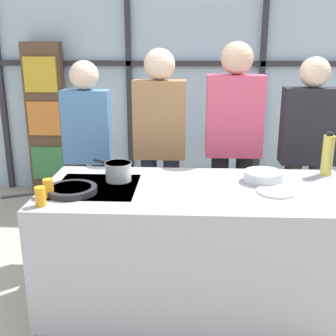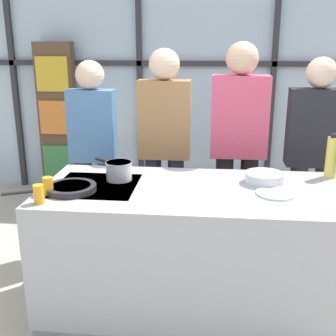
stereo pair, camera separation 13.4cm
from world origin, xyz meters
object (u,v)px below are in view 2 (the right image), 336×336
object	(u,v)px
spectator_far_left	(93,145)
frying_pan	(70,188)
oil_bottle	(332,157)
spectator_far_right	(314,151)
mixing_bowl	(264,178)
saucepan	(119,170)
spectator_center_left	(164,141)
white_plate	(276,193)
spectator_center_right	(238,140)
juice_glass_far	(48,186)
juice_glass_near	(39,194)

from	to	relation	value
spectator_far_left	frying_pan	bearing A→B (deg)	96.56
frying_pan	oil_bottle	xyz separation A→B (m)	(1.68, 0.45, 0.12)
spectator_far_right	frying_pan	size ratio (longest dim) A/B	3.18
mixing_bowl	saucepan	bearing A→B (deg)	-178.44
spectator_center_left	spectator_far_left	bearing A→B (deg)	0.00
frying_pan	white_plate	size ratio (longest dim) A/B	2.20
oil_bottle	spectator_center_right	bearing A→B (deg)	140.24
spectator_far_right	mixing_bowl	distance (m)	0.81
frying_pan	juice_glass_far	distance (m)	0.14
spectator_far_right	oil_bottle	world-z (taller)	spectator_far_right
spectator_far_left	juice_glass_near	bearing A→B (deg)	90.04
spectator_center_right	mixing_bowl	world-z (taller)	spectator_center_right
spectator_far_right	juice_glass_near	size ratio (longest dim) A/B	15.07
spectator_far_left	spectator_center_left	distance (m)	0.60
spectator_center_left	oil_bottle	bearing A→B (deg)	157.43
spectator_center_left	saucepan	world-z (taller)	spectator_center_left
juice_glass_near	spectator_center_left	bearing A→B (deg)	62.87
spectator_far_right	saucepan	size ratio (longest dim) A/B	5.85
frying_pan	saucepan	bearing A→B (deg)	44.98
saucepan	spectator_far_left	bearing A→B (deg)	117.71
frying_pan	oil_bottle	size ratio (longest dim) A/B	1.74
oil_bottle	spectator_far_right	bearing A→B (deg)	89.91
mixing_bowl	juice_glass_near	size ratio (longest dim) A/B	2.29
spectator_center_left	juice_glass_far	xyz separation A→B (m)	(-0.59, -1.02, -0.05)
spectator_center_left	spectator_center_right	distance (m)	0.60
oil_bottle	juice_glass_far	xyz separation A→B (m)	(-1.78, -0.53, -0.09)
spectator_center_left	oil_bottle	size ratio (longest dim) A/B	5.73
spectator_center_left	spectator_center_right	xyz separation A→B (m)	(0.60, -0.00, 0.02)
oil_bottle	juice_glass_far	bearing A→B (deg)	-163.58
spectator_center_left	frying_pan	world-z (taller)	spectator_center_left
spectator_center_right	juice_glass_near	bearing A→B (deg)	44.28
frying_pan	mixing_bowl	world-z (taller)	mixing_bowl
juice_glass_near	spectator_center_right	bearing A→B (deg)	44.28
white_plate	mixing_bowl	distance (m)	0.22
frying_pan	juice_glass_far	world-z (taller)	juice_glass_far
saucepan	frying_pan	bearing A→B (deg)	-135.02
spectator_center_left	spectator_far_right	size ratio (longest dim) A/B	1.04
white_plate	oil_bottle	size ratio (longest dim) A/B	0.79
spectator_center_left	white_plate	size ratio (longest dim) A/B	7.26
spectator_center_left	white_plate	xyz separation A→B (m)	(0.78, -0.88, -0.10)
spectator_far_left	spectator_center_right	bearing A→B (deg)	-180.00
spectator_center_left	oil_bottle	distance (m)	1.29
spectator_far_left	spectator_center_left	size ratio (longest dim) A/B	0.95
white_plate	juice_glass_near	world-z (taller)	juice_glass_near
mixing_bowl	oil_bottle	distance (m)	0.50
frying_pan	saucepan	distance (m)	0.36
oil_bottle	juice_glass_near	world-z (taller)	oil_bottle
saucepan	spectator_center_left	bearing A→B (deg)	71.51
oil_bottle	saucepan	bearing A→B (deg)	-172.07
juice_glass_near	juice_glass_far	xyz separation A→B (m)	(0.00, 0.14, 0.00)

